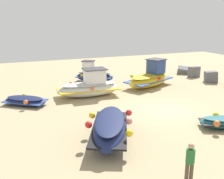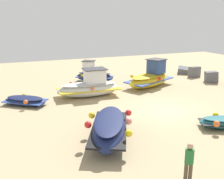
{
  "view_description": "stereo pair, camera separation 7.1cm",
  "coord_description": "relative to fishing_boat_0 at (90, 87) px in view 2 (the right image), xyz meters",
  "views": [
    {
      "loc": [
        13.73,
        -9.65,
        5.86
      ],
      "look_at": [
        -3.22,
        -2.54,
        0.9
      ],
      "focal_mm": 42.27,
      "sensor_mm": 36.0,
      "label": 1
    },
    {
      "loc": [
        13.75,
        -9.58,
        5.86
      ],
      "look_at": [
        -3.22,
        -2.54,
        0.9
      ],
      "focal_mm": 42.27,
      "sensor_mm": 36.0,
      "label": 2
    }
  ],
  "objects": [
    {
      "name": "ground_plane",
      "position": [
        5.2,
        3.61,
        -0.72
      ],
      "size": [
        49.04,
        49.04,
        0.0
      ],
      "primitive_type": "plane",
      "color": "tan"
    },
    {
      "name": "fishing_boat_2",
      "position": [
        7.79,
        -1.48,
        -0.08
      ],
      "size": [
        4.91,
        3.51,
        1.25
      ],
      "rotation": [
        0.0,
        0.0,
        5.83
      ],
      "color": "navy",
      "rests_on": "ground_plane"
    },
    {
      "name": "fishing_boat_1",
      "position": [
        -0.86,
        5.95,
        0.03
      ],
      "size": [
        3.76,
        5.39,
        2.39
      ],
      "rotation": [
        0.0,
        0.0,
        1.98
      ],
      "color": "gold",
      "rests_on": "ground_plane"
    },
    {
      "name": "fishing_boat_5",
      "position": [
        -4.46,
        1.85,
        -0.07
      ],
      "size": [
        3.1,
        3.71,
        2.04
      ],
      "rotation": [
        0.0,
        0.0,
        4.12
      ],
      "color": "navy",
      "rests_on": "ground_plane"
    },
    {
      "name": "person_walking",
      "position": [
        12.21,
        -0.18,
        0.21
      ],
      "size": [
        0.32,
        0.32,
        1.62
      ],
      "rotation": [
        0.0,
        0.0,
        2.56
      ],
      "color": "brown",
      "rests_on": "ground_plane"
    },
    {
      "name": "fishing_boat_0",
      "position": [
        0.0,
        0.0,
        0.0
      ],
      "size": [
        2.57,
        5.0,
        2.17
      ],
      "rotation": [
        0.0,
        0.0,
        1.52
      ],
      "color": "white",
      "rests_on": "ground_plane"
    },
    {
      "name": "fishing_boat_3",
      "position": [
        0.42,
        -4.86,
        -0.42
      ],
      "size": [
        2.88,
        3.23,
        0.68
      ],
      "rotation": [
        0.0,
        0.0,
        0.93
      ],
      "color": "navy",
      "rests_on": "ground_plane"
    }
  ]
}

